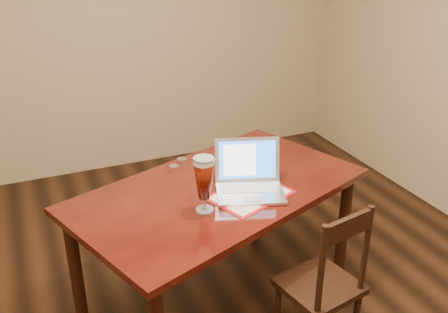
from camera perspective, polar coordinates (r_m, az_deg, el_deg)
name	(u,v)px	position (r m, az deg, el deg)	size (l,w,h in m)	color
room_shell	(206,15)	(2.03, -2.10, 15.85)	(4.51, 5.01, 2.71)	tan
dining_table	(219,201)	(2.81, -0.53, -5.06)	(1.83, 1.41, 1.05)	#4E140A
dining_chair	(324,284)	(2.69, 11.33, -14.11)	(0.43, 0.42, 0.88)	black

